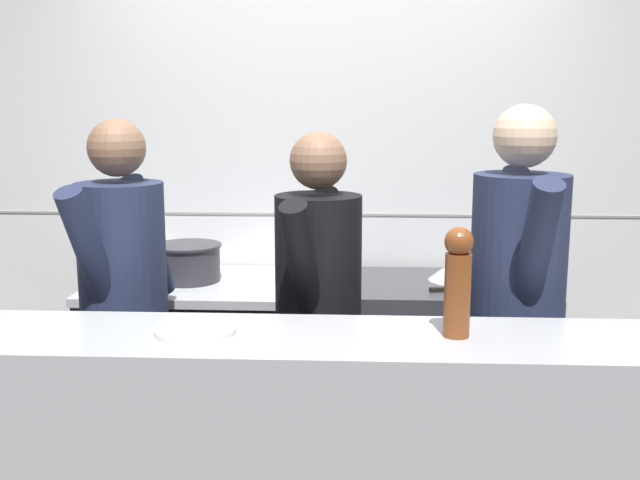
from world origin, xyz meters
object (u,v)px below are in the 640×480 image
(chefs_knife, at_px, (466,289))
(chef_line, at_px, (516,311))
(pepper_mill, at_px, (458,280))
(chef_head_cook, at_px, (125,308))
(oven_range, at_px, (211,368))
(chef_sous, at_px, (319,320))
(plated_dish_main, at_px, (196,330))
(mixing_bowl_steel, at_px, (456,269))
(stock_pot, at_px, (188,261))

(chefs_knife, bearing_deg, chef_line, -79.77)
(pepper_mill, bearing_deg, chef_head_cook, 153.56)
(oven_range, height_order, chef_sous, chef_sous)
(chefs_knife, bearing_deg, chef_sous, -139.67)
(oven_range, relative_size, plated_dish_main, 4.46)
(pepper_mill, bearing_deg, mixing_bowl_steel, 82.57)
(stock_pot, xyz_separation_m, chef_sous, (0.66, -0.69, -0.07))
(oven_range, height_order, pepper_mill, pepper_mill)
(chef_sous, distance_m, chef_line, 0.74)
(pepper_mill, bearing_deg, stock_pot, 131.25)
(stock_pot, distance_m, mixing_bowl_steel, 1.28)
(plated_dish_main, bearing_deg, chefs_knife, 48.74)
(stock_pot, xyz_separation_m, pepper_mill, (1.11, -1.27, 0.23))
(chefs_knife, bearing_deg, pepper_mill, -99.63)
(pepper_mill, distance_m, chef_sous, 0.79)
(oven_range, xyz_separation_m, chef_head_cook, (-0.20, -0.66, 0.49))
(chef_head_cook, bearing_deg, stock_pot, 95.41)
(chefs_knife, xyz_separation_m, chef_line, (0.10, -0.58, 0.07))
(oven_range, distance_m, chef_line, 1.58)
(stock_pot, bearing_deg, pepper_mill, -48.75)
(pepper_mill, bearing_deg, chef_sous, 127.84)
(plated_dish_main, bearing_deg, stock_pot, 103.85)
(stock_pot, bearing_deg, chef_sous, -46.17)
(oven_range, height_order, chefs_knife, chefs_knife)
(plated_dish_main, bearing_deg, chef_sous, 59.05)
(stock_pot, height_order, mixing_bowl_steel, stock_pot)
(mixing_bowl_steel, xyz_separation_m, pepper_mill, (-0.17, -1.32, 0.27))
(mixing_bowl_steel, height_order, chef_head_cook, chef_head_cook)
(oven_range, xyz_separation_m, chefs_knife, (1.20, -0.15, 0.45))
(chef_head_cook, bearing_deg, chef_line, 11.72)
(oven_range, relative_size, pepper_mill, 3.33)
(stock_pot, relative_size, chefs_knife, 0.79)
(chefs_knife, distance_m, chef_sous, 0.83)
(plated_dish_main, bearing_deg, chef_line, 26.59)
(mixing_bowl_steel, bearing_deg, chef_head_cook, -152.78)
(mixing_bowl_steel, bearing_deg, plated_dish_main, -126.10)
(plated_dish_main, bearing_deg, mixing_bowl_steel, 53.90)
(oven_range, relative_size, chefs_knife, 2.75)
(pepper_mill, bearing_deg, plated_dish_main, -179.28)
(pepper_mill, height_order, chef_line, chef_line)
(plated_dish_main, xyz_separation_m, pepper_mill, (0.80, 0.01, 0.17))
(chef_line, bearing_deg, chef_sous, 174.52)
(chef_line, bearing_deg, mixing_bowl_steel, 96.34)
(stock_pot, bearing_deg, oven_range, -3.82)
(plated_dish_main, bearing_deg, chef_head_cook, 124.30)
(chefs_knife, distance_m, chef_line, 0.59)
(mixing_bowl_steel, bearing_deg, stock_pot, -177.73)
(plated_dish_main, distance_m, chef_head_cook, 0.75)
(oven_range, bearing_deg, chef_head_cook, -107.22)
(stock_pot, distance_m, pepper_mill, 1.70)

